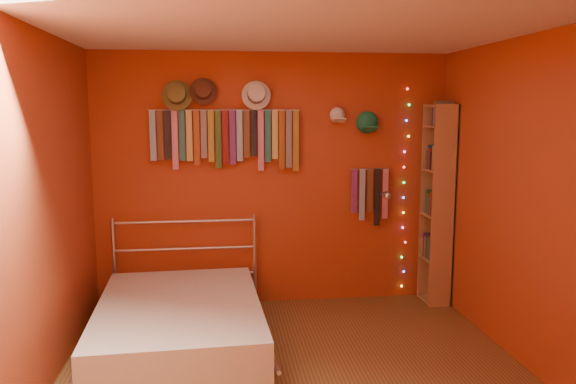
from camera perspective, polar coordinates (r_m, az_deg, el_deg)
name	(u,v)px	position (r m, az deg, el deg)	size (l,w,h in m)	color
ground	(299,382)	(4.28, 1.07, -18.73)	(3.50, 3.50, 0.00)	brown
back_wall	(274,180)	(5.59, -1.43, 1.21)	(3.50, 0.02, 2.50)	maroon
right_wall	(537,206)	(4.47, 23.96, -1.35)	(0.02, 3.50, 2.50)	maroon
left_wall	(33,218)	(4.02, -24.45, -2.41)	(0.02, 3.50, 2.50)	maroon
ceiling	(300,25)	(3.84, 1.18, 16.62)	(3.50, 3.50, 0.02)	white
tie_rack	(227,136)	(5.46, -6.23, 5.72)	(1.45, 0.03, 0.60)	silver
small_tie_rack	(370,192)	(5.72, 8.37, -0.03)	(0.40, 0.03, 0.59)	silver
fedora_olive	(177,95)	(5.43, -11.24, 9.68)	(0.29, 0.16, 0.29)	brown
fedora_brown	(203,91)	(5.43, -8.62, 10.14)	(0.26, 0.14, 0.26)	#49281A
fedora_white	(256,94)	(5.44, -3.24, 9.88)	(0.28, 0.15, 0.28)	silver
cap_white	(337,115)	(5.59, 5.02, 7.79)	(0.16, 0.21, 0.16)	white
cap_green	(367,123)	(5.66, 8.04, 7.00)	(0.20, 0.25, 0.20)	#1B794D
fairy_lights	(405,190)	(5.85, 11.77, 0.20)	(0.06, 0.02, 2.06)	#FF3333
reading_lamp	(386,195)	(5.58, 9.95, -0.34)	(0.07, 0.31, 0.09)	silver
bookshelf	(441,203)	(5.81, 15.29, -1.12)	(0.25, 0.34, 2.00)	olive
bed	(180,324)	(4.79, -10.94, -12.99)	(1.47, 1.94, 0.92)	silver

